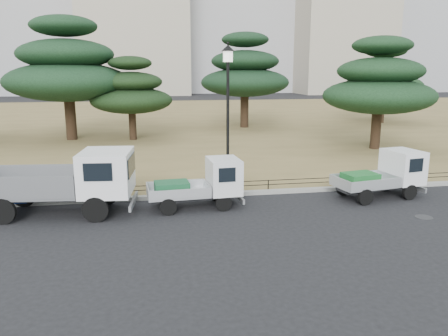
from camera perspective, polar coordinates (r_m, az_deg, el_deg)
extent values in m
plane|color=black|center=(15.31, 1.29, -6.37)|extent=(220.00, 220.00, 0.00)
cube|color=olive|center=(45.16, -6.26, 6.29)|extent=(120.00, 56.00, 0.15)
cube|color=gray|center=(17.73, -0.33, -3.43)|extent=(120.00, 0.25, 0.16)
cylinder|color=black|center=(15.28, -16.43, -5.21)|extent=(0.89, 0.26, 0.88)
cylinder|color=black|center=(17.08, -15.10, -3.25)|extent=(0.89, 0.26, 0.88)
cylinder|color=black|center=(16.20, -26.99, -5.09)|extent=(0.89, 0.26, 0.88)
cylinder|color=black|center=(17.91, -24.67, -3.26)|extent=(0.89, 0.26, 0.88)
cube|color=#2D2D30|center=(16.47, -20.80, -3.40)|extent=(4.98, 1.52, 0.15)
cube|color=slate|center=(16.63, -23.83, -1.72)|extent=(3.58, 2.24, 0.86)
cube|color=white|center=(15.86, -15.05, -0.51)|extent=(1.90, 2.24, 1.50)
cylinder|color=black|center=(15.82, -0.07, -4.59)|extent=(0.61, 0.20, 0.60)
cylinder|color=black|center=(17.05, -1.11, -3.32)|extent=(0.61, 0.20, 0.60)
cylinder|color=black|center=(15.50, -7.30, -5.07)|extent=(0.61, 0.20, 0.60)
cylinder|color=black|center=(16.75, -7.81, -3.73)|extent=(0.61, 0.20, 0.60)
cube|color=#2D2D30|center=(16.21, -3.95, -3.68)|extent=(3.27, 0.95, 0.14)
cube|color=silver|center=(16.06, -6.03, -2.88)|extent=(2.31, 1.50, 0.40)
cube|color=silver|center=(16.25, -0.04, -1.00)|extent=(1.21, 1.55, 1.29)
cube|color=#195732|center=(16.01, -6.83, -2.58)|extent=(1.28, 0.96, 0.44)
cylinder|color=black|center=(18.66, 23.06, -2.91)|extent=(0.64, 0.27, 0.62)
cylinder|color=black|center=(19.65, 20.37, -1.94)|extent=(0.64, 0.27, 0.62)
cylinder|color=black|center=(17.34, 17.98, -3.64)|extent=(0.64, 0.27, 0.62)
cylinder|color=black|center=(18.40, 15.38, -2.54)|extent=(0.64, 0.27, 0.62)
cube|color=#2D2D30|center=(18.47, 19.36, -2.29)|extent=(3.44, 1.33, 0.15)
cube|color=#B0B3B8|center=(18.04, 17.92, -1.62)|extent=(2.53, 1.79, 0.42)
cube|color=white|center=(19.07, 22.29, 0.19)|extent=(1.41, 1.71, 1.32)
cube|color=#1E692D|center=(17.87, 17.35, -1.36)|extent=(1.41, 1.13, 0.46)
cylinder|color=black|center=(18.02, 0.48, -2.67)|extent=(0.44, 0.44, 0.16)
cylinder|color=black|center=(17.52, 0.50, 5.49)|extent=(0.12, 0.12, 5.00)
cylinder|color=white|center=(17.39, 0.51, 14.35)|extent=(0.40, 0.40, 0.40)
cone|color=black|center=(17.41, 0.52, 15.42)|extent=(0.52, 0.52, 0.25)
cylinder|color=black|center=(17.80, -0.41, -2.47)|extent=(38.00, 0.03, 0.03)
cylinder|color=black|center=(17.75, -0.41, -1.91)|extent=(38.00, 0.03, 0.03)
cylinder|color=black|center=(17.80, -0.41, -2.47)|extent=(0.04, 0.04, 0.40)
cube|color=navy|center=(18.53, -25.86, -2.55)|extent=(1.72, 1.30, 0.78)
cube|color=navy|center=(18.16, -25.16, -0.96)|extent=(0.81, 0.70, 0.33)
cylinder|color=#2D2D30|center=(16.75, 24.66, -5.86)|extent=(0.60, 0.60, 0.01)
cylinder|color=black|center=(33.02, -19.41, 6.39)|extent=(0.75, 0.75, 3.32)
ellipsoid|color=#16331C|center=(32.87, -19.72, 10.55)|extent=(8.52, 8.52, 2.73)
ellipsoid|color=#16331C|center=(32.88, -19.96, 13.80)|extent=(6.50, 6.50, 2.08)
ellipsoid|color=#16331C|center=(33.00, -20.22, 17.03)|extent=(4.49, 4.49, 1.44)
cylinder|color=black|center=(31.83, -11.85, 5.68)|extent=(0.51, 0.51, 2.27)
ellipsoid|color=black|center=(31.68, -11.99, 8.63)|extent=(5.73, 5.73, 1.83)
ellipsoid|color=black|center=(31.63, -12.09, 10.94)|extent=(4.37, 4.37, 1.40)
ellipsoid|color=black|center=(31.62, -12.20, 13.25)|extent=(3.02, 3.02, 0.97)
cylinder|color=black|center=(38.17, 2.68, 7.69)|extent=(0.71, 0.71, 3.14)
ellipsoid|color=black|center=(38.05, 2.72, 11.10)|extent=(7.54, 7.54, 2.41)
ellipsoid|color=black|center=(38.04, 2.75, 13.76)|extent=(5.76, 5.76, 1.84)
ellipsoid|color=black|center=(38.12, 2.78, 16.41)|extent=(3.98, 3.98, 1.27)
cylinder|color=black|center=(29.09, 19.23, 5.02)|extent=(0.60, 0.60, 2.69)
ellipsoid|color=#17341B|center=(28.92, 19.51, 8.85)|extent=(6.82, 6.82, 2.18)
ellipsoid|color=#17341B|center=(28.88, 19.74, 11.84)|extent=(5.21, 5.21, 1.67)
ellipsoid|color=#17341B|center=(28.92, 19.97, 14.82)|extent=(3.60, 3.60, 1.15)
cylinder|color=black|center=(44.06, 19.84, 7.40)|extent=(0.63, 0.63, 2.80)
ellipsoid|color=#163218|center=(43.95, 20.04, 10.04)|extent=(7.16, 7.16, 2.29)
ellipsoid|color=#163218|center=(43.93, 20.20, 12.09)|extent=(5.47, 5.47, 1.75)
ellipsoid|color=#163218|center=(43.96, 20.36, 14.14)|extent=(3.77, 3.77, 1.21)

